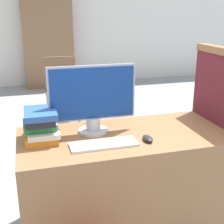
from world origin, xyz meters
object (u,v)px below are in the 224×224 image
keyboard (104,144)px  book_stack (41,125)px  far_chair (61,87)px  monitor (93,99)px  mouse (148,139)px

keyboard → book_stack: bearing=150.6°
keyboard → far_chair: bearing=89.0°
monitor → book_stack: bearing=-175.0°
keyboard → mouse: 0.28m
monitor → far_chair: bearing=88.5°
book_stack → far_chair: book_stack is taller
far_chair → book_stack: bearing=-75.6°
far_chair → monitor: bearing=-67.4°
book_stack → keyboard: bearing=-29.4°
keyboard → far_chair: (0.05, 2.57, -0.24)m
monitor → book_stack: 0.37m
mouse → far_chair: 2.60m
mouse → keyboard: bearing=178.5°
keyboard → mouse: mouse is taller
mouse → book_stack: (-0.64, 0.21, 0.08)m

